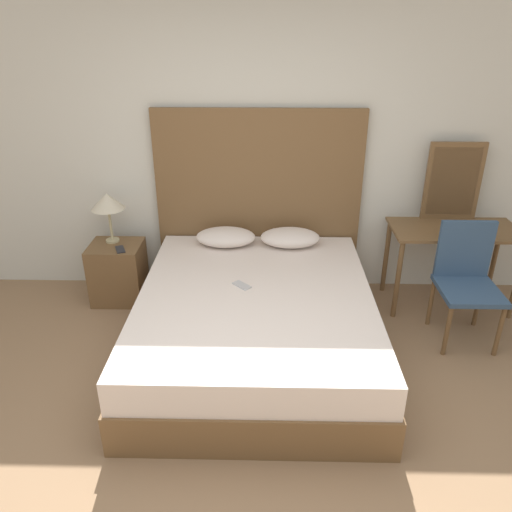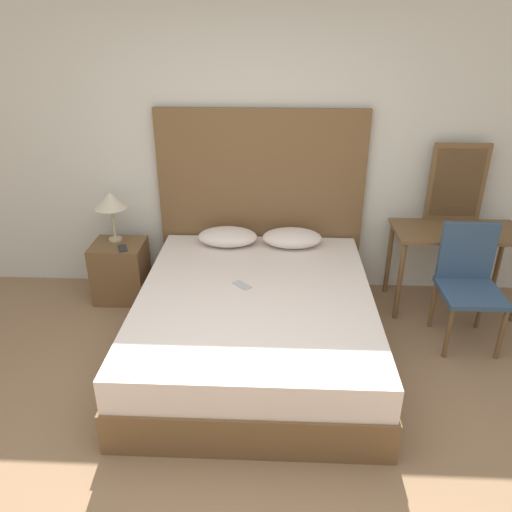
% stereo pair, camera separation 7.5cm
% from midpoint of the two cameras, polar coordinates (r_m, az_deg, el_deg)
% --- Properties ---
extents(ground_plane, '(16.00, 16.00, 0.00)m').
position_cam_midpoint_polar(ground_plane, '(3.19, -2.72, -22.59)').
color(ground_plane, '#8C6B4C').
extents(wall_back, '(10.00, 0.06, 2.70)m').
position_cam_midpoint_polar(wall_back, '(4.51, -1.16, 12.41)').
color(wall_back, silver).
rests_on(wall_back, ground_plane).
extents(bed, '(1.76, 2.14, 0.54)m').
position_cam_midpoint_polar(bed, '(3.85, -0.60, -7.70)').
color(bed, brown).
rests_on(bed, ground_plane).
extents(headboard, '(1.85, 0.05, 1.69)m').
position_cam_midpoint_polar(headboard, '(4.57, -0.19, 6.04)').
color(headboard, brown).
rests_on(headboard, ground_plane).
extents(pillow_left, '(0.53, 0.33, 0.15)m').
position_cam_midpoint_polar(pillow_left, '(4.45, -3.96, 2.19)').
color(pillow_left, silver).
rests_on(pillow_left, bed).
extents(pillow_right, '(0.53, 0.33, 0.15)m').
position_cam_midpoint_polar(pillow_right, '(4.44, 3.44, 2.12)').
color(pillow_right, silver).
rests_on(pillow_right, bed).
extents(phone_on_bed, '(0.16, 0.16, 0.01)m').
position_cam_midpoint_polar(phone_on_bed, '(3.80, -2.20, -3.37)').
color(phone_on_bed, '#B7B7BC').
rests_on(phone_on_bed, bed).
extents(nightstand, '(0.46, 0.40, 0.55)m').
position_cam_midpoint_polar(nightstand, '(4.74, -15.89, -1.80)').
color(nightstand, brown).
rests_on(nightstand, ground_plane).
extents(table_lamp, '(0.29, 0.29, 0.45)m').
position_cam_midpoint_polar(table_lamp, '(4.58, -17.06, 5.87)').
color(table_lamp, tan).
rests_on(table_lamp, nightstand).
extents(phone_on_nightstand, '(0.12, 0.17, 0.01)m').
position_cam_midpoint_polar(phone_on_nightstand, '(4.52, -15.72, 0.73)').
color(phone_on_nightstand, '#232328').
rests_on(phone_on_nightstand, nightstand).
extents(vanity_desk, '(1.09, 0.54, 0.74)m').
position_cam_midpoint_polar(vanity_desk, '(4.64, 21.22, 1.64)').
color(vanity_desk, brown).
rests_on(vanity_desk, ground_plane).
extents(vanity_mirror, '(0.48, 0.03, 0.69)m').
position_cam_midpoint_polar(vanity_mirror, '(4.71, 21.18, 7.95)').
color(vanity_mirror, brown).
rests_on(vanity_mirror, vanity_desk).
extents(chair, '(0.45, 0.49, 0.95)m').
position_cam_midpoint_polar(chair, '(4.27, 22.45, -2.08)').
color(chair, '#334C6B').
rests_on(chair, ground_plane).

